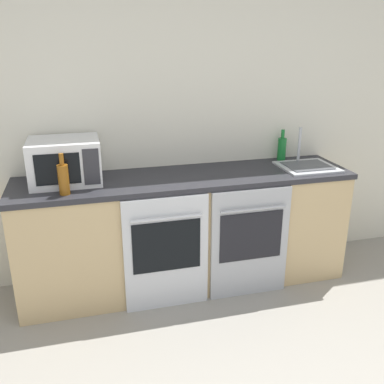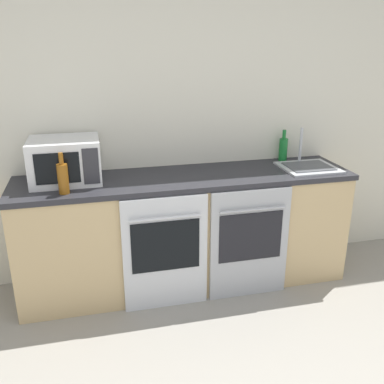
# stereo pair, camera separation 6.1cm
# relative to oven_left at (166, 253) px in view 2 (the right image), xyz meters

# --- Properties ---
(wall_back) EXTENTS (10.00, 0.06, 2.60)m
(wall_back) POSITION_rel_oven_left_xyz_m (0.22, 0.63, 0.86)
(wall_back) COLOR silver
(wall_back) RESTS_ON ground_plane
(counter_back) EXTENTS (2.55, 0.61, 0.91)m
(counter_back) POSITION_rel_oven_left_xyz_m (0.22, 0.31, 0.01)
(counter_back) COLOR tan
(counter_back) RESTS_ON ground_plane
(oven_left) EXTENTS (0.61, 0.06, 0.87)m
(oven_left) POSITION_rel_oven_left_xyz_m (0.00, 0.00, 0.00)
(oven_left) COLOR silver
(oven_left) RESTS_ON ground_plane
(oven_right) EXTENTS (0.61, 0.06, 0.87)m
(oven_right) POSITION_rel_oven_left_xyz_m (0.64, 0.00, 0.00)
(oven_right) COLOR #A8AAAF
(oven_right) RESTS_ON ground_plane
(microwave) EXTENTS (0.49, 0.40, 0.31)m
(microwave) POSITION_rel_oven_left_xyz_m (-0.64, 0.38, 0.62)
(microwave) COLOR silver
(microwave) RESTS_ON counter_back
(bottle_amber) EXTENTS (0.07, 0.07, 0.28)m
(bottle_amber) POSITION_rel_oven_left_xyz_m (-0.65, 0.12, 0.58)
(bottle_amber) COLOR #8C5114
(bottle_amber) RESTS_ON counter_back
(bottle_green) EXTENTS (0.07, 0.07, 0.26)m
(bottle_green) POSITION_rel_oven_left_xyz_m (1.11, 0.53, 0.57)
(bottle_green) COLOR #19722D
(bottle_green) RESTS_ON counter_back
(sink) EXTENTS (0.43, 0.40, 0.30)m
(sink) POSITION_rel_oven_left_xyz_m (1.21, 0.27, 0.49)
(sink) COLOR #B7BABF
(sink) RESTS_ON counter_back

